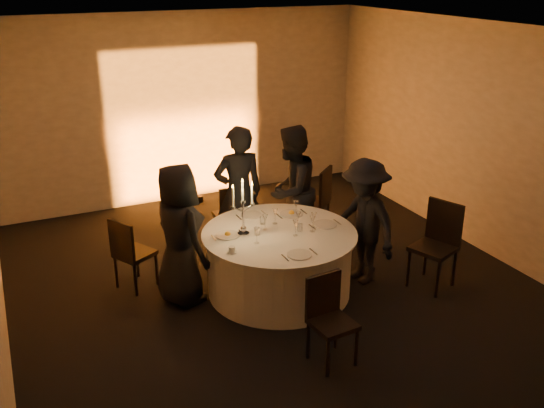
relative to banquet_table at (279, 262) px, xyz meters
name	(u,v)px	position (x,y,z in m)	size (l,w,h in m)	color
floor	(279,291)	(0.00, 0.00, -0.38)	(7.00, 7.00, 0.00)	black
ceiling	(280,33)	(0.00, 0.00, 2.62)	(7.00, 7.00, 0.00)	silver
wall_back	(184,109)	(0.00, 3.50, 1.12)	(7.00, 7.00, 0.00)	#A09B94
wall_front	(524,336)	(0.00, -3.50, 1.12)	(7.00, 7.00, 0.00)	#A09B94
wall_right	(487,141)	(3.00, 0.00, 1.12)	(7.00, 7.00, 0.00)	#A09B94
uplighter_fixture	(195,199)	(0.00, 3.20, -0.33)	(0.25, 0.12, 0.10)	black
banquet_table	(279,262)	(0.00, 0.00, 0.00)	(1.80, 1.80, 0.77)	black
chair_left	(130,250)	(-1.57, 0.81, 0.12)	(0.54, 0.54, 0.90)	black
chair_back_left	(231,213)	(-0.06, 1.39, 0.12)	(0.41, 0.41, 0.90)	black
chair_back_right	(318,197)	(1.21, 1.27, 0.18)	(0.62, 0.62, 1.00)	black
chair_right	(438,239)	(1.80, -0.63, 0.21)	(0.59, 0.59, 1.04)	black
chair_front	(329,314)	(-0.14, -1.39, 0.12)	(0.43, 0.43, 0.89)	black
guest_left	(179,235)	(-1.10, 0.30, 0.44)	(0.81, 0.53, 1.65)	black
guest_back_left	(239,193)	(-0.07, 1.06, 0.51)	(0.65, 0.43, 1.79)	black
guest_back_right	(291,190)	(0.63, 0.95, 0.49)	(0.85, 0.66, 1.74)	black
guest_right	(364,221)	(1.05, -0.16, 0.39)	(1.01, 0.58, 1.56)	black
plate_left	(228,234)	(-0.57, 0.17, 0.40)	(0.36, 0.28, 0.08)	silver
plate_back_left	(251,215)	(-0.09, 0.60, 0.39)	(0.36, 0.26, 0.01)	silver
plate_back_right	(291,213)	(0.37, 0.42, 0.40)	(0.35, 0.28, 0.08)	silver
plate_right	(325,224)	(0.58, -0.04, 0.39)	(0.36, 0.28, 0.01)	silver
plate_front	(299,255)	(-0.06, -0.62, 0.39)	(0.36, 0.27, 0.01)	silver
coffee_cup	(232,250)	(-0.69, -0.25, 0.42)	(0.11, 0.11, 0.07)	silver
candelabra	(243,215)	(-0.40, 0.12, 0.62)	(0.29, 0.14, 0.68)	silver
wine_glass_a	(298,216)	(0.27, 0.04, 0.52)	(0.07, 0.07, 0.19)	white
wine_glass_b	(257,232)	(-0.35, -0.16, 0.52)	(0.07, 0.07, 0.19)	white
wine_glass_c	(275,213)	(0.06, 0.25, 0.52)	(0.07, 0.07, 0.19)	white
wine_glass_d	(313,221)	(0.35, -0.14, 0.52)	(0.07, 0.07, 0.19)	white
wine_glass_e	(296,225)	(0.13, -0.16, 0.52)	(0.07, 0.07, 0.19)	white
wine_glass_f	(296,205)	(0.40, 0.37, 0.52)	(0.07, 0.07, 0.19)	white
wine_glass_g	(314,217)	(0.42, -0.05, 0.52)	(0.07, 0.07, 0.19)	white
wine_glass_h	(265,219)	(-0.12, 0.14, 0.52)	(0.07, 0.07, 0.19)	white
tumbler_a	(300,227)	(0.23, -0.06, 0.43)	(0.07, 0.07, 0.09)	white
tumbler_b	(263,220)	(-0.07, 0.30, 0.43)	(0.07, 0.07, 0.09)	white
tumbler_c	(257,231)	(-0.26, 0.05, 0.43)	(0.07, 0.07, 0.09)	white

